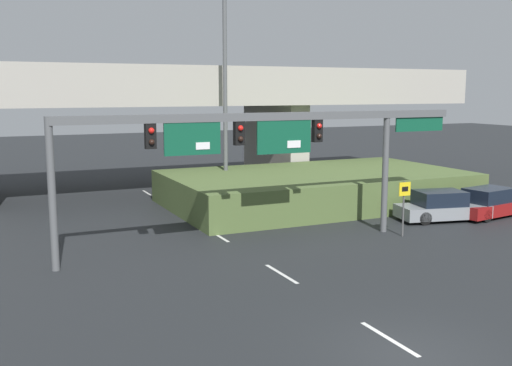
{
  "coord_description": "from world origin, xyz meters",
  "views": [
    {
      "loc": [
        -9.33,
        -11.06,
        6.39
      ],
      "look_at": [
        0.0,
        9.19,
        2.94
      ],
      "focal_mm": 42.0,
      "sensor_mm": 36.0,
      "label": 1
    }
  ],
  "objects": [
    {
      "name": "speed_limit_sign",
      "position": [
        7.39,
        9.69,
        1.62
      ],
      "size": [
        0.6,
        0.11,
        2.48
      ],
      "color": "#4C4C4C",
      "rests_on": "ground"
    },
    {
      "name": "grass_embankment",
      "position": [
        7.86,
        18.12,
        0.91
      ],
      "size": [
        16.53,
        9.62,
        1.81
      ],
      "color": "#4C6033",
      "rests_on": "ground"
    },
    {
      "name": "highway_light_pole_near",
      "position": [
        3.49,
        20.97,
        8.2
      ],
      "size": [
        0.7,
        0.36,
        15.65
      ],
      "color": "#515456",
      "rests_on": "ground"
    },
    {
      "name": "signal_gantry",
      "position": [
        1.11,
        10.8,
        4.55
      ],
      "size": [
        17.75,
        0.44,
        5.51
      ],
      "color": "#515456",
      "rests_on": "ground"
    },
    {
      "name": "parked_sedan_near_right",
      "position": [
        11.27,
        11.6,
        0.69
      ],
      "size": [
        4.75,
        2.71,
        1.49
      ],
      "rotation": [
        0.0,
        0.0,
        -0.21
      ],
      "color": "gray",
      "rests_on": "ground"
    },
    {
      "name": "lane_markings",
      "position": [
        0.0,
        13.2,
        0.0
      ],
      "size": [
        0.14,
        26.98,
        0.01
      ],
      "color": "silver",
      "rests_on": "ground"
    },
    {
      "name": "parked_sedan_mid_right",
      "position": [
        14.15,
        11.29,
        0.68
      ],
      "size": [
        4.74,
        2.5,
        1.48
      ],
      "rotation": [
        0.0,
        0.0,
        0.16
      ],
      "color": "maroon",
      "rests_on": "ground"
    },
    {
      "name": "ground_plane",
      "position": [
        0.0,
        0.0,
        0.0
      ],
      "size": [
        160.0,
        160.0,
        0.0
      ],
      "primitive_type": "plane",
      "color": "black"
    },
    {
      "name": "overpass_bridge",
      "position": [
        0.0,
        26.79,
        5.71
      ],
      "size": [
        45.1,
        9.49,
        7.86
      ],
      "color": "#A39E93",
      "rests_on": "ground"
    }
  ]
}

